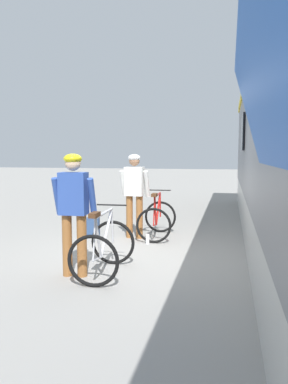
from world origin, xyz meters
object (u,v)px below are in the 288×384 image
at_px(cyclist_near_in_blue, 74,204).
at_px(bicycle_near_silver, 104,248).
at_px(cyclist_far_in_white, 134,188).
at_px(bicycle_far_red, 157,219).
at_px(water_bottle_near_the_bikes, 148,239).
at_px(backpack_on_platform, 93,227).

distance_m(cyclist_near_in_blue, bicycle_near_silver, 0.77).
xyz_separation_m(cyclist_far_in_white, bicycle_far_red, (0.46, 0.15, -0.65)).
height_order(bicycle_near_silver, bicycle_far_red, same).
bearing_deg(cyclist_far_in_white, water_bottle_near_the_bikes, -48.34).
distance_m(cyclist_near_in_blue, cyclist_far_in_white, 2.51).
bearing_deg(cyclist_far_in_white, bicycle_near_silver, -85.79).
bearing_deg(bicycle_far_red, bicycle_near_silver, -96.42).
relative_size(backpack_on_platform, water_bottle_near_the_bikes, 2.09).
distance_m(bicycle_near_silver, water_bottle_near_the_bikes, 1.97).
distance_m(cyclist_far_in_white, bicycle_far_red, 0.81).
bearing_deg(cyclist_far_in_white, bicycle_far_red, 18.11).
xyz_separation_m(cyclist_far_in_white, backpack_on_platform, (-0.92, -0.07, -0.85)).
xyz_separation_m(cyclist_near_in_blue, bicycle_far_red, (0.67, 2.65, -0.65)).
bearing_deg(water_bottle_near_the_bikes, cyclist_far_in_white, 131.66).
xyz_separation_m(cyclist_near_in_blue, water_bottle_near_the_bikes, (0.60, 2.07, -0.96)).
bearing_deg(bicycle_far_red, cyclist_far_in_white, -161.89).
xyz_separation_m(bicycle_near_silver, water_bottle_near_the_bikes, (0.21, 1.93, -0.31)).
height_order(bicycle_far_red, backpack_on_platform, bicycle_far_red).
bearing_deg(water_bottle_near_the_bikes, backpack_on_platform, 164.35).
xyz_separation_m(bicycle_near_silver, backpack_on_platform, (-1.09, 2.29, -0.20)).
bearing_deg(water_bottle_near_the_bikes, bicycle_far_red, 82.71).
xyz_separation_m(cyclist_near_in_blue, backpack_on_platform, (-0.70, 2.44, -0.85)).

